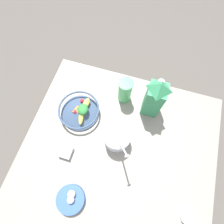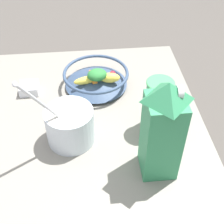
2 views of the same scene
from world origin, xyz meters
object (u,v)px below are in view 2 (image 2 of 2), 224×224
Objects in this scene: spice_jar at (29,89)px; yogurt_tub at (70,124)px; fruit_bowl at (96,78)px; drinking_cup at (158,104)px; milk_carton at (162,130)px.

yogurt_tub is at bearing -148.75° from spice_jar.
drinking_cup is (-0.20, -0.16, 0.05)m from fruit_bowl.
milk_carton reaches higher than drinking_cup.
fruit_bowl is 0.26m from drinking_cup.
yogurt_tub is at bearing 96.67° from drinking_cup.
fruit_bowl is 0.85× the size of yogurt_tub.
milk_carton is 0.50m from spice_jar.
fruit_bowl is 3.62× the size of spice_jar.
spice_jar is (0.34, 0.35, -0.12)m from milk_carton.
drinking_cup is at bearing -141.77° from fruit_bowl.
milk_carton reaches higher than fruit_bowl.
spice_jar is (-0.01, 0.22, -0.02)m from fruit_bowl.
spice_jar is at bearing 91.59° from fruit_bowl.
milk_carton is at bearing -159.30° from fruit_bowl.
milk_carton reaches higher than yogurt_tub.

